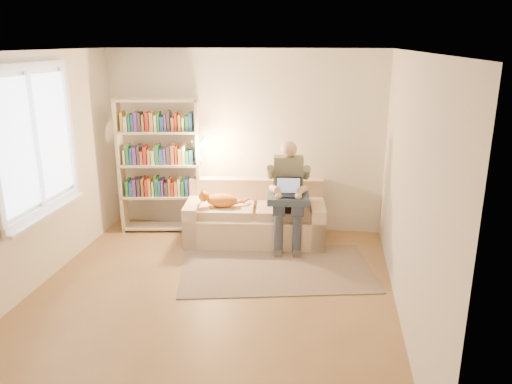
% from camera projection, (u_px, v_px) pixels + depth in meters
% --- Properties ---
extents(floor, '(4.50, 4.50, 0.00)m').
position_uv_depth(floor, '(210.00, 297.00, 5.47)').
color(floor, brown).
rests_on(floor, ground).
extents(ceiling, '(4.00, 4.50, 0.02)m').
position_uv_depth(ceiling, '(203.00, 51.00, 4.71)').
color(ceiling, white).
rests_on(ceiling, wall_back).
extents(wall_left, '(0.02, 4.50, 2.60)m').
position_uv_depth(wall_left, '(26.00, 176.00, 5.37)').
color(wall_left, silver).
rests_on(wall_left, floor).
extents(wall_right, '(0.02, 4.50, 2.60)m').
position_uv_depth(wall_right, '(409.00, 192.00, 4.80)').
color(wall_right, silver).
rests_on(wall_right, floor).
extents(wall_back, '(4.00, 0.02, 2.60)m').
position_uv_depth(wall_back, '(244.00, 141.00, 7.22)').
color(wall_back, silver).
rests_on(wall_back, floor).
extents(wall_front, '(4.00, 0.02, 2.60)m').
position_uv_depth(wall_front, '(115.00, 286.00, 2.96)').
color(wall_front, silver).
rests_on(wall_front, floor).
extents(window, '(0.12, 1.52, 1.69)m').
position_uv_depth(window, '(40.00, 165.00, 5.53)').
color(window, white).
rests_on(window, wall_left).
extents(sofa, '(1.98, 1.04, 0.81)m').
position_uv_depth(sofa, '(255.00, 219.00, 6.99)').
color(sofa, beige).
rests_on(sofa, floor).
extents(person, '(0.45, 0.67, 1.42)m').
position_uv_depth(person, '(288.00, 189.00, 6.69)').
color(person, slate).
rests_on(person, sofa).
extents(cat, '(0.63, 0.27, 0.23)m').
position_uv_depth(cat, '(221.00, 200.00, 6.81)').
color(cat, orange).
rests_on(cat, sofa).
extents(blanket, '(0.59, 0.50, 0.09)m').
position_uv_depth(blanket, '(288.00, 198.00, 6.58)').
color(blanket, '#2B3B4C').
rests_on(blanket, person).
extents(laptop, '(0.36, 0.31, 0.29)m').
position_uv_depth(laptop, '(288.00, 191.00, 6.56)').
color(laptop, black).
rests_on(laptop, blanket).
extents(bookshelf, '(1.32, 0.48, 1.94)m').
position_uv_depth(bookshelf, '(160.00, 159.00, 7.12)').
color(bookshelf, beige).
rests_on(bookshelf, floor).
extents(rug, '(2.56, 1.82, 0.01)m').
position_uv_depth(rug, '(276.00, 269.00, 6.12)').
color(rug, '#806C5D').
rests_on(rug, floor).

